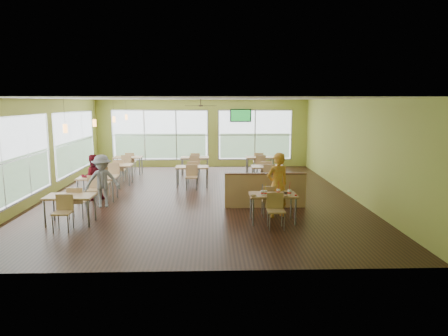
{
  "coord_description": "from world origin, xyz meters",
  "views": [
    {
      "loc": [
        0.42,
        -13.01,
        3.12
      ],
      "look_at": [
        0.79,
        -1.24,
        1.14
      ],
      "focal_mm": 32.0,
      "sensor_mm": 36.0,
      "label": 1
    }
  ],
  "objects": [
    {
      "name": "patron_grey",
      "position": [
        -2.82,
        -1.31,
        0.78
      ],
      "size": [
        1.13,
        0.83,
        1.57
      ],
      "primitive_type": "imported",
      "rotation": [
        0.0,
        0.0,
        0.26
      ],
      "color": "slate",
      "rests_on": "floor"
    },
    {
      "name": "wrapper_right",
      "position": [
        2.29,
        -3.3,
        0.77
      ],
      "size": [
        0.14,
        0.12,
        0.03
      ],
      "primitive_type": "ellipsoid",
      "rotation": [
        0.0,
        0.0,
        0.1
      ],
      "color": "olive",
      "rests_on": "main_table"
    },
    {
      "name": "ketchup_cup",
      "position": [
        2.55,
        -3.21,
        0.76
      ],
      "size": [
        0.06,
        0.06,
        0.03
      ],
      "primitive_type": "cylinder",
      "color": "#B90B05",
      "rests_on": "main_table"
    },
    {
      "name": "half_wall_divider",
      "position": [
        2.0,
        -1.55,
        0.52
      ],
      "size": [
        2.4,
        0.14,
        1.04
      ],
      "color": "tan",
      "rests_on": "floor"
    },
    {
      "name": "window_bays",
      "position": [
        -2.65,
        3.08,
        1.48
      ],
      "size": [
        9.24,
        10.24,
        2.38
      ],
      "color": "white",
      "rests_on": "room"
    },
    {
      "name": "patron_maroon",
      "position": [
        -3.37,
        -0.41,
        0.73
      ],
      "size": [
        0.87,
        0.79,
        1.46
      ],
      "primitive_type": "imported",
      "rotation": [
        0.0,
        0.0,
        3.57
      ],
      "color": "#5B0E17",
      "rests_on": "floor"
    },
    {
      "name": "wrapper_mid",
      "position": [
        2.02,
        -2.94,
        0.77
      ],
      "size": [
        0.22,
        0.21,
        0.05
      ],
      "primitive_type": "ellipsoid",
      "rotation": [
        0.0,
        0.0,
        0.27
      ],
      "color": "olive",
      "rests_on": "main_table"
    },
    {
      "name": "wrapper_left",
      "position": [
        1.47,
        -3.22,
        0.77
      ],
      "size": [
        0.17,
        0.15,
        0.04
      ],
      "primitive_type": "ellipsoid",
      "rotation": [
        0.0,
        0.0,
        0.04
      ],
      "color": "olive",
      "rests_on": "main_table"
    },
    {
      "name": "room",
      "position": [
        0.0,
        0.0,
        1.6
      ],
      "size": [
        12.0,
        12.04,
        3.2
      ],
      "color": "black",
      "rests_on": "ground"
    },
    {
      "name": "cup_blue",
      "position": [
        1.7,
        -3.12,
        0.81
      ],
      "size": [
        0.09,
        0.09,
        0.31
      ],
      "color": "white",
      "rests_on": "main_table"
    },
    {
      "name": "pendant_lights",
      "position": [
        -3.2,
        0.68,
        2.45
      ],
      "size": [
        0.11,
        7.31,
        0.86
      ],
      "color": "#2D2119",
      "rests_on": "ceiling"
    },
    {
      "name": "cup_red_far",
      "position": [
        2.4,
        -3.17,
        0.83
      ],
      "size": [
        0.1,
        0.1,
        0.38
      ],
      "color": "white",
      "rests_on": "main_table"
    },
    {
      "name": "food_basket",
      "position": [
        2.38,
        -2.92,
        0.78
      ],
      "size": [
        0.24,
        0.24,
        0.05
      ],
      "color": "black",
      "rests_on": "main_table"
    },
    {
      "name": "cup_red_near",
      "position": [
        2.13,
        -3.05,
        0.82
      ],
      "size": [
        0.1,
        0.1,
        0.36
      ],
      "color": "white",
      "rests_on": "main_table"
    },
    {
      "name": "ceiling_fan",
      "position": [
        -0.0,
        3.0,
        2.95
      ],
      "size": [
        1.25,
        1.25,
        0.29
      ],
      "color": "#2D2119",
      "rests_on": "ceiling"
    },
    {
      "name": "main_table",
      "position": [
        2.0,
        -3.0,
        0.63
      ],
      "size": [
        1.22,
        1.52,
        0.87
      ],
      "color": "tan",
      "rests_on": "floor"
    },
    {
      "name": "man_plaid",
      "position": [
        2.19,
        -2.53,
        0.89
      ],
      "size": [
        0.76,
        0.63,
        1.77
      ],
      "primitive_type": "imported",
      "rotation": [
        0.0,
        0.0,
        3.51
      ],
      "color": "orange",
      "rests_on": "floor"
    },
    {
      "name": "dining_tables",
      "position": [
        -1.05,
        1.71,
        0.63
      ],
      "size": [
        6.92,
        8.72,
        0.87
      ],
      "color": "tan",
      "rests_on": "floor"
    },
    {
      "name": "cup_yellow",
      "position": [
        1.79,
        -3.14,
        0.82
      ],
      "size": [
        0.09,
        0.09,
        0.32
      ],
      "color": "white",
      "rests_on": "main_table"
    },
    {
      "name": "tv_backwall",
      "position": [
        1.8,
        5.9,
        2.45
      ],
      "size": [
        1.0,
        0.07,
        0.6
      ],
      "color": "black",
      "rests_on": "wall_back"
    }
  ]
}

